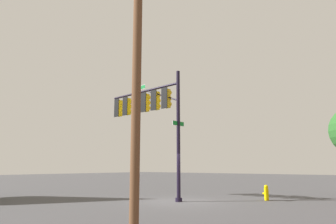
% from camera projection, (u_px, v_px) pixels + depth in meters
% --- Properties ---
extents(ground_plane, '(120.00, 120.00, 0.00)m').
position_uv_depth(ground_plane, '(179.00, 202.00, 16.10)').
color(ground_plane, '#434244').
extents(signal_pole_assembly, '(5.98, 1.15, 7.16)m').
position_uv_depth(signal_pole_assembly, '(148.00, 109.00, 18.73)').
color(signal_pole_assembly, black).
rests_on(signal_pole_assembly, ground_plane).
extents(utility_pole, '(1.03, 1.61, 8.93)m').
position_uv_depth(utility_pole, '(137.00, 74.00, 9.28)').
color(utility_pole, brown).
rests_on(utility_pole, ground_plane).
extents(fire_hydrant, '(0.33, 0.24, 0.83)m').
position_uv_depth(fire_hydrant, '(266.00, 193.00, 16.81)').
color(fire_hydrant, '#DEBB02').
rests_on(fire_hydrant, ground_plane).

